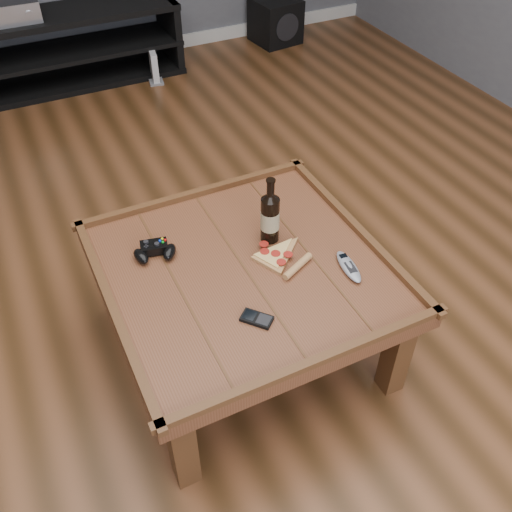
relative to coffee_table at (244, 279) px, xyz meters
name	(u,v)px	position (x,y,z in m)	size (l,w,h in m)	color
ground	(246,345)	(0.00, 0.00, -0.39)	(6.00, 6.00, 0.00)	#412712
baseboard	(78,61)	(0.00, 2.99, -0.34)	(5.00, 0.02, 0.10)	silver
coffee_table	(244,279)	(0.00, 0.00, 0.00)	(1.03, 1.03, 0.48)	#582E19
media_console	(80,47)	(0.00, 2.75, -0.15)	(1.40, 0.45, 0.50)	black
beer_bottle	(270,216)	(0.16, 0.10, 0.17)	(0.07, 0.07, 0.27)	black
game_controller	(155,251)	(-0.27, 0.20, 0.08)	(0.17, 0.13, 0.05)	black
pizza_slice	(279,257)	(0.13, -0.01, 0.07)	(0.26, 0.31, 0.03)	tan
smartphone	(257,319)	(-0.07, -0.25, 0.07)	(0.11, 0.12, 0.01)	black
remote_control	(349,267)	(0.34, -0.17, 0.07)	(0.08, 0.18, 0.03)	gray
av_receiver	(8,10)	(-0.40, 2.75, 0.17)	(0.37, 0.32, 0.13)	black
subwoofer	(275,21)	(1.57, 2.77, -0.22)	(0.37, 0.37, 0.34)	black
game_console	(154,68)	(0.45, 2.51, -0.29)	(0.13, 0.19, 0.22)	gray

